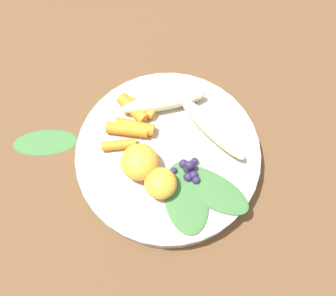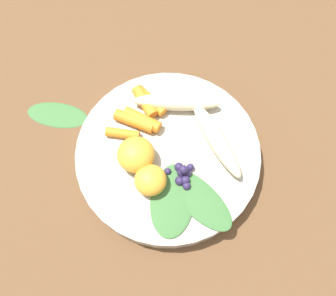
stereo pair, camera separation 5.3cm
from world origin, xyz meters
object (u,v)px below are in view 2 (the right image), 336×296
at_px(bowl, 168,154).
at_px(kale_leaf_stray, 57,114).
at_px(orange_segment_near, 151,180).
at_px(banana_peeled_left, 176,102).
at_px(banana_peeled_right, 216,139).

relative_size(bowl, kale_leaf_stray, 2.69).
distance_m(bowl, kale_leaf_stray, 0.21).
bearing_deg(orange_segment_near, kale_leaf_stray, -177.69).
relative_size(banana_peeled_left, banana_peeled_right, 1.00).
distance_m(bowl, banana_peeled_right, 0.08).
bearing_deg(kale_leaf_stray, banana_peeled_right, 176.49).
height_order(banana_peeled_right, orange_segment_near, orange_segment_near).
bearing_deg(kale_leaf_stray, banana_peeled_left, -169.92).
xyz_separation_m(banana_peeled_right, kale_leaf_stray, (-0.24, -0.12, -0.04)).
bearing_deg(kale_leaf_stray, bowl, 167.94).
relative_size(banana_peeled_right, orange_segment_near, 2.94).
bearing_deg(banana_peeled_right, bowl, 73.30).
xyz_separation_m(orange_segment_near, kale_leaf_stray, (-0.21, -0.01, -0.05)).
bearing_deg(orange_segment_near, banana_peeled_left, 114.81).
bearing_deg(banana_peeled_left, orange_segment_near, 76.46).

